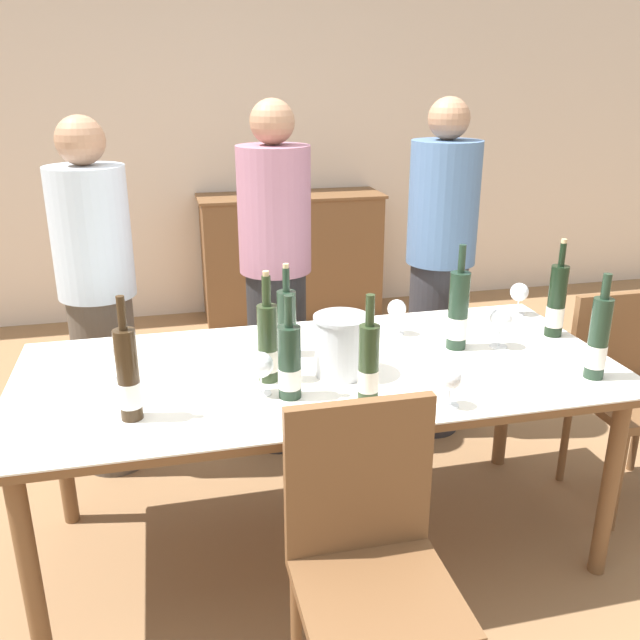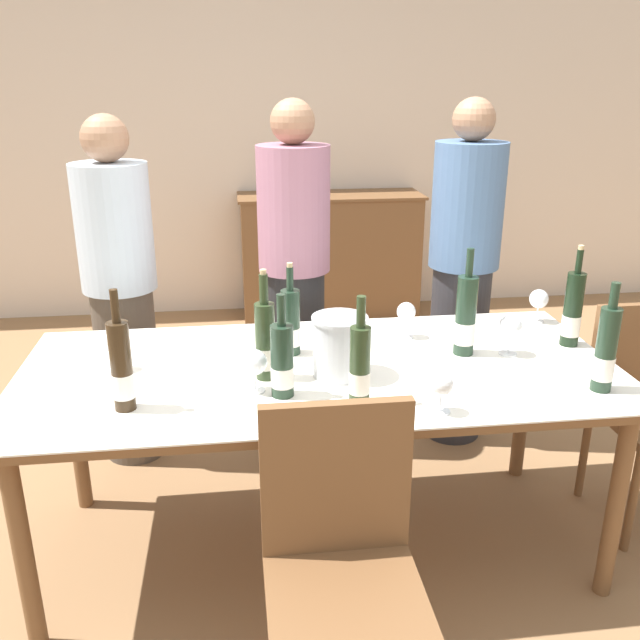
# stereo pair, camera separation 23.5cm
# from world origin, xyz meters

# --- Properties ---
(ground_plane) EXTENTS (12.00, 12.00, 0.00)m
(ground_plane) POSITION_xyz_m (0.00, 0.00, 0.00)
(ground_plane) COLOR olive
(back_wall) EXTENTS (8.00, 0.10, 2.80)m
(back_wall) POSITION_xyz_m (0.00, 2.97, 1.40)
(back_wall) COLOR beige
(back_wall) RESTS_ON ground_plane
(sideboard_cabinet) EXTENTS (1.34, 0.46, 0.93)m
(sideboard_cabinet) POSITION_xyz_m (0.42, 2.68, 0.47)
(sideboard_cabinet) COLOR brown
(sideboard_cabinet) RESTS_ON ground_plane
(dining_table) EXTENTS (2.13, 0.97, 0.76)m
(dining_table) POSITION_xyz_m (0.00, 0.00, 0.70)
(dining_table) COLOR brown
(dining_table) RESTS_ON ground_plane
(ice_bucket) EXTENTS (0.19, 0.19, 0.21)m
(ice_bucket) POSITION_xyz_m (0.06, -0.07, 0.87)
(ice_bucket) COLOR silver
(ice_bucket) RESTS_ON dining_table
(wine_bottle_0) EXTENTS (0.07, 0.07, 0.37)m
(wine_bottle_0) POSITION_xyz_m (0.90, -0.30, 0.90)
(wine_bottle_0) COLOR #1E3323
(wine_bottle_0) RESTS_ON dining_table
(wine_bottle_1) EXTENTS (0.07, 0.07, 0.35)m
(wine_bottle_1) POSITION_xyz_m (-0.09, 0.15, 0.88)
(wine_bottle_1) COLOR #1E3323
(wine_bottle_1) RESTS_ON dining_table
(wine_bottle_2) EXTENTS (0.07, 0.07, 0.36)m
(wine_bottle_2) POSITION_xyz_m (0.09, -0.29, 0.89)
(wine_bottle_2) COLOR #28381E
(wine_bottle_2) RESTS_ON dining_table
(wine_bottle_3) EXTENTS (0.07, 0.07, 0.39)m
(wine_bottle_3) POSITION_xyz_m (0.98, 0.09, 0.90)
(wine_bottle_3) COLOR black
(wine_bottle_3) RESTS_ON dining_table
(wine_bottle_4) EXTENTS (0.08, 0.08, 0.40)m
(wine_bottle_4) POSITION_xyz_m (0.55, 0.06, 0.90)
(wine_bottle_4) COLOR #1E3323
(wine_bottle_4) RESTS_ON dining_table
(wine_bottle_5) EXTENTS (0.07, 0.07, 0.39)m
(wine_bottle_5) POSITION_xyz_m (-0.20, -0.06, 0.89)
(wine_bottle_5) COLOR #28381E
(wine_bottle_5) RESTS_ON dining_table
(wine_bottle_6) EXTENTS (0.07, 0.07, 0.39)m
(wine_bottle_6) POSITION_xyz_m (-0.64, -0.24, 0.90)
(wine_bottle_6) COLOR #332314
(wine_bottle_6) RESTS_ON dining_table
(wine_bottle_7) EXTENTS (0.08, 0.08, 0.34)m
(wine_bottle_7) POSITION_xyz_m (-0.15, -0.20, 0.88)
(wine_bottle_7) COLOR #1E3323
(wine_bottle_7) RESTS_ON dining_table
(wine_glass_0) EXTENTS (0.07, 0.07, 0.13)m
(wine_glass_0) POSITION_xyz_m (-0.72, 0.07, 0.85)
(wine_glass_0) COLOR white
(wine_glass_0) RESTS_ON dining_table
(wine_glass_1) EXTENTS (0.07, 0.07, 0.13)m
(wine_glass_1) POSITION_xyz_m (0.32, -0.39, 0.85)
(wine_glass_1) COLOR white
(wine_glass_1) RESTS_ON dining_table
(wine_glass_2) EXTENTS (0.07, 0.07, 0.15)m
(wine_glass_2) POSITION_xyz_m (0.37, 0.25, 0.86)
(wine_glass_2) COLOR white
(wine_glass_2) RESTS_ON dining_table
(wine_glass_3) EXTENTS (0.09, 0.09, 0.15)m
(wine_glass_3) POSITION_xyz_m (0.71, 0.03, 0.87)
(wine_glass_3) COLOR white
(wine_glass_3) RESTS_ON dining_table
(wine_glass_4) EXTENTS (0.08, 0.08, 0.14)m
(wine_glass_4) POSITION_xyz_m (0.97, 0.35, 0.86)
(wine_glass_4) COLOR white
(wine_glass_4) RESTS_ON dining_table
(wine_glass_5) EXTENTS (0.09, 0.09, 0.15)m
(wine_glass_5) POSITION_xyz_m (-0.24, -0.17, 0.86)
(wine_glass_5) COLOR white
(wine_glass_5) RESTS_ON dining_table
(chair_near_front) EXTENTS (0.42, 0.42, 0.93)m
(chair_near_front) POSITION_xyz_m (-0.03, -0.71, 0.53)
(chair_near_front) COLOR brown
(chair_near_front) RESTS_ON ground_plane
(chair_right_end) EXTENTS (0.42, 0.42, 0.88)m
(chair_right_end) POSITION_xyz_m (1.36, 0.08, 0.52)
(chair_right_end) COLOR brown
(chair_right_end) RESTS_ON ground_plane
(person_host) EXTENTS (0.33, 0.33, 1.60)m
(person_host) POSITION_xyz_m (-0.80, 0.81, 0.80)
(person_host) COLOR #51473D
(person_host) RESTS_ON ground_plane
(person_guest_left) EXTENTS (0.33, 0.33, 1.65)m
(person_guest_left) POSITION_xyz_m (-0.01, 0.83, 0.83)
(person_guest_left) COLOR #262628
(person_guest_left) RESTS_ON ground_plane
(person_guest_right) EXTENTS (0.33, 0.33, 1.66)m
(person_guest_right) POSITION_xyz_m (0.79, 0.80, 0.83)
(person_guest_right) COLOR #2D2D33
(person_guest_right) RESTS_ON ground_plane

